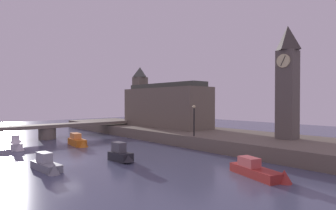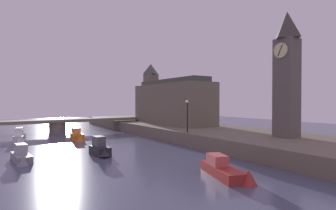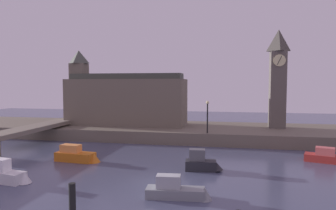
# 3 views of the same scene
# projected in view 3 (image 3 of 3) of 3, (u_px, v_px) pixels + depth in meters

# --- Properties ---
(ground_plane) EXTENTS (120.00, 120.00, 0.00)m
(ground_plane) POSITION_uv_depth(u_px,v_px,m) (159.00, 184.00, 22.32)
(ground_plane) COLOR #474C66
(far_embankment) EXTENTS (70.00, 12.00, 1.50)m
(far_embankment) POSITION_uv_depth(u_px,v_px,m) (191.00, 132.00, 41.85)
(far_embankment) COLOR #6B6051
(far_embankment) RESTS_ON ground
(clock_tower) EXTENTS (2.18, 2.23, 12.86)m
(clock_tower) POSITION_uv_depth(u_px,v_px,m) (278.00, 77.00, 40.04)
(clock_tower) COLOR #5B544C
(clock_tower) RESTS_ON far_embankment
(parliament_hall) EXTENTS (16.86, 5.49, 10.69)m
(parliament_hall) POSITION_uv_depth(u_px,v_px,m) (123.00, 99.00, 43.82)
(parliament_hall) COLOR #6B6051
(parliament_hall) RESTS_ON far_embankment
(streetlamp) EXTENTS (0.36, 0.36, 3.81)m
(streetlamp) POSITION_uv_depth(u_px,v_px,m) (207.00, 113.00, 35.97)
(streetlamp) COLOR black
(streetlamp) RESTS_ON far_embankment
(mooring_post_left) EXTENTS (0.36, 0.36, 2.11)m
(mooring_post_left) POSITION_uv_depth(u_px,v_px,m) (72.00, 203.00, 15.97)
(mooring_post_left) COLOR black
(mooring_post_left) RESTS_ON ground
(boat_ferry_white) EXTENTS (4.10, 1.71, 1.74)m
(boat_ferry_white) POSITION_uv_depth(u_px,v_px,m) (6.00, 174.00, 22.68)
(boat_ferry_white) COLOR silver
(boat_ferry_white) RESTS_ON ground
(boat_patrol_orange) EXTENTS (4.45, 1.72, 1.57)m
(boat_patrol_orange) POSITION_uv_depth(u_px,v_px,m) (78.00, 155.00, 28.76)
(boat_patrol_orange) COLOR orange
(boat_patrol_orange) RESTS_ON ground
(boat_barge_dark) EXTENTS (3.21, 1.46, 1.79)m
(boat_barge_dark) POSITION_uv_depth(u_px,v_px,m) (203.00, 163.00, 25.76)
(boat_barge_dark) COLOR #232328
(boat_barge_dark) RESTS_ON ground
(boat_cruiser_grey) EXTENTS (4.37, 1.52, 1.57)m
(boat_cruiser_grey) POSITION_uv_depth(u_px,v_px,m) (180.00, 191.00, 19.50)
(boat_cruiser_grey) COLOR gray
(boat_cruiser_grey) RESTS_ON ground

